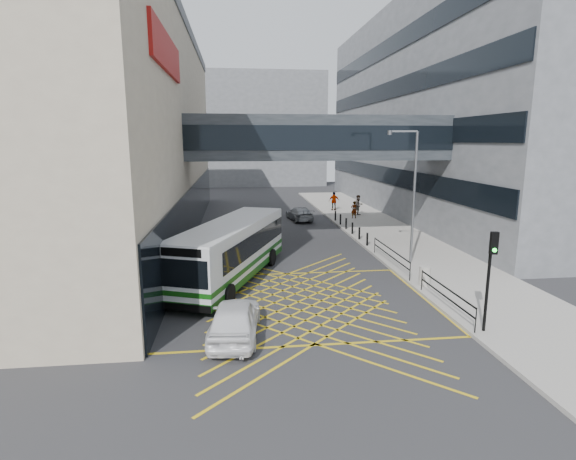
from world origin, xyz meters
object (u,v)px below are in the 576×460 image
object	(u,v)px
litter_bin	(425,276)
pedestrian_c	(334,201)
street_lamp	(411,189)
car_dark	(227,248)
bus	(232,249)
pedestrian_b	(359,205)
traffic_light	(490,267)
car_white	(235,318)
car_silver	(300,213)
pedestrian_a	(354,210)

from	to	relation	value
litter_bin	pedestrian_c	distance (m)	24.84
street_lamp	car_dark	bearing A→B (deg)	179.61
car_dark	pedestrian_c	xyz separation A→B (m)	(10.83, 17.48, 0.47)
bus	pedestrian_b	size ratio (longest dim) A/B	5.78
bus	pedestrian_b	world-z (taller)	bus
traffic_light	car_white	bearing A→B (deg)	-177.65
bus	car_dark	size ratio (longest dim) A/B	2.74
pedestrian_b	pedestrian_c	distance (m)	3.77
bus	car_silver	world-z (taller)	bus
car_dark	litter_bin	xyz separation A→B (m)	(9.97, -7.34, 0.01)
traffic_light	pedestrian_b	xyz separation A→B (m)	(2.55, 27.07, -1.57)
car_white	car_dark	size ratio (longest dim) A/B	1.17
car_white	car_dark	bearing A→B (deg)	-81.66
car_silver	pedestrian_a	world-z (taller)	pedestrian_a
litter_bin	car_white	bearing A→B (deg)	-154.00
bus	litter_bin	world-z (taller)	bus
street_lamp	litter_bin	bearing A→B (deg)	-85.76
car_silver	litter_bin	xyz separation A→B (m)	(3.44, -20.16, -0.02)
pedestrian_c	car_silver	bearing A→B (deg)	49.35
bus	pedestrian_c	distance (m)	24.46
traffic_light	pedestrian_c	size ratio (longest dim) A/B	2.05
car_white	litter_bin	distance (m)	10.57
car_white	street_lamp	size ratio (longest dim) A/B	0.62
car_dark	pedestrian_c	size ratio (longest dim) A/B	2.15
bus	traffic_light	distance (m)	12.74
car_silver	street_lamp	size ratio (longest dim) A/B	0.56
litter_bin	bus	bearing A→B (deg)	164.24
car_white	traffic_light	distance (m)	9.73
pedestrian_b	car_silver	bearing A→B (deg)	168.86
car_dark	car_silver	xyz separation A→B (m)	(6.52, 12.82, 0.03)
bus	street_lamp	bearing A→B (deg)	30.14
bus	litter_bin	distance (m)	10.02
car_dark	bus	bearing A→B (deg)	108.81
pedestrian_b	car_dark	bearing A→B (deg)	-154.85
car_white	pedestrian_c	distance (m)	31.22
litter_bin	pedestrian_a	world-z (taller)	pedestrian_a
car_dark	pedestrian_b	xyz separation A→B (m)	(12.51, 14.11, 0.49)
car_silver	traffic_light	size ratio (longest dim) A/B	1.10
car_dark	street_lamp	bearing A→B (deg)	178.83
street_lamp	car_white	bearing A→B (deg)	-123.92
pedestrian_a	pedestrian_c	bearing A→B (deg)	-88.92
car_dark	traffic_light	bearing A→B (deg)	141.73
street_lamp	bus	bearing A→B (deg)	-155.94
bus	traffic_light	world-z (taller)	traffic_light
pedestrian_b	traffic_light	bearing A→B (deg)	-118.68
car_white	pedestrian_a	bearing A→B (deg)	-108.42
pedestrian_c	car_dark	bearing A→B (deg)	60.31
litter_bin	pedestrian_c	world-z (taller)	pedestrian_c
car_white	pedestrian_c	bearing A→B (deg)	-103.28
street_lamp	pedestrian_c	distance (m)	20.74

